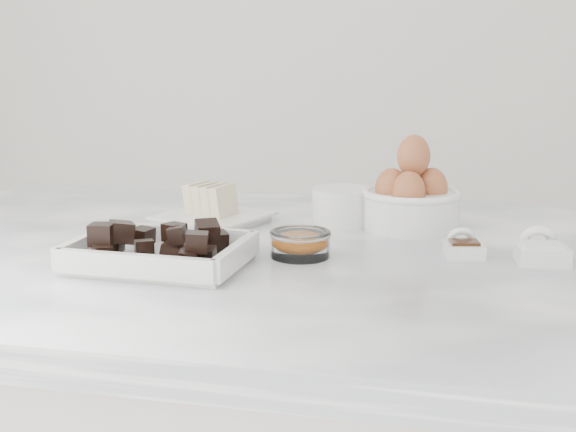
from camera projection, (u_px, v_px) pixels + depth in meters
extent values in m
cube|color=white|center=(269.00, 263.00, 1.09)|extent=(1.20, 0.80, 0.04)
cube|color=white|center=(160.00, 261.00, 1.00)|extent=(0.21, 0.16, 0.01)
cube|color=white|center=(213.00, 220.00, 1.24)|extent=(0.17, 0.17, 0.01)
cube|color=white|center=(213.00, 215.00, 1.24)|extent=(0.19, 0.19, 0.00)
cylinder|color=white|center=(343.00, 207.00, 1.23)|extent=(0.09, 0.09, 0.06)
cylinder|color=white|center=(343.00, 192.00, 1.22)|extent=(0.08, 0.08, 0.01)
cylinder|color=white|center=(411.00, 211.00, 1.20)|extent=(0.14, 0.14, 0.06)
torus|color=white|center=(411.00, 194.00, 1.19)|extent=(0.15, 0.15, 0.01)
ellipsoid|color=#AC6037|center=(432.00, 189.00, 1.19)|extent=(0.05, 0.05, 0.06)
ellipsoid|color=#AC6037|center=(391.00, 189.00, 1.19)|extent=(0.05, 0.05, 0.06)
ellipsoid|color=#AC6037|center=(415.00, 186.00, 1.22)|extent=(0.05, 0.05, 0.06)
ellipsoid|color=#AC6037|center=(406.00, 192.00, 1.16)|extent=(0.05, 0.05, 0.06)
ellipsoid|color=#AC6037|center=(414.00, 156.00, 1.18)|extent=(0.05, 0.05, 0.06)
cylinder|color=white|center=(197.00, 246.00, 1.04)|extent=(0.08, 0.08, 0.03)
torus|color=white|center=(197.00, 235.00, 1.03)|extent=(0.08, 0.08, 0.01)
cylinder|color=orange|center=(197.00, 250.00, 1.04)|extent=(0.06, 0.06, 0.01)
cylinder|color=white|center=(300.00, 245.00, 1.04)|extent=(0.08, 0.08, 0.03)
torus|color=white|center=(300.00, 234.00, 1.04)|extent=(0.08, 0.08, 0.01)
ellipsoid|color=orange|center=(300.00, 244.00, 1.04)|extent=(0.05, 0.05, 0.02)
cube|color=white|center=(464.00, 251.00, 1.04)|extent=(0.06, 0.05, 0.02)
cube|color=#32190B|center=(464.00, 242.00, 1.04)|extent=(0.04, 0.04, 0.00)
torus|color=white|center=(461.00, 238.00, 1.06)|extent=(0.04, 0.04, 0.04)
cube|color=white|center=(542.00, 255.00, 1.01)|extent=(0.07, 0.06, 0.02)
cube|color=white|center=(543.00, 245.00, 1.00)|extent=(0.05, 0.04, 0.00)
torus|color=white|center=(537.00, 239.00, 1.04)|extent=(0.05, 0.04, 0.05)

